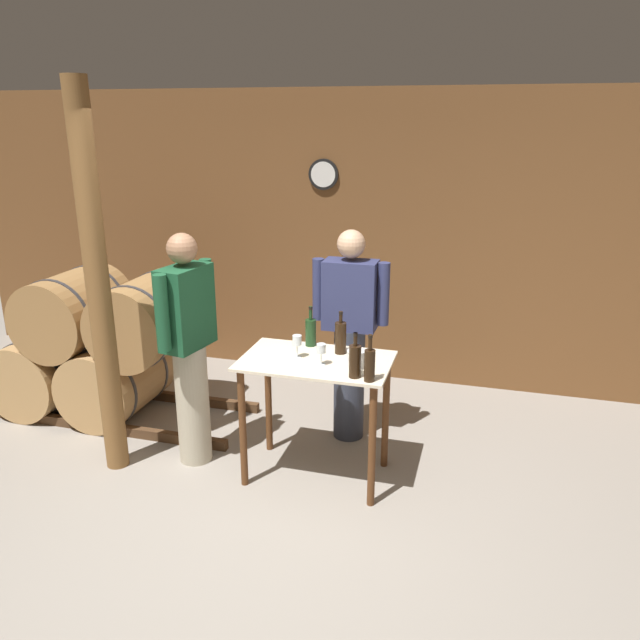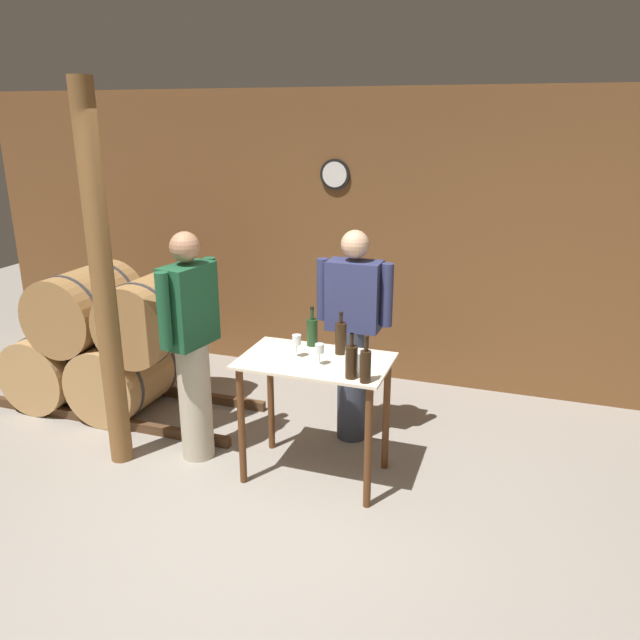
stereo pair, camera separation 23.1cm
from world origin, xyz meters
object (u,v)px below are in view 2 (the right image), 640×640
object	(u,v)px
wine_bottle_right	(366,365)
wine_glass_near_left	(296,341)
person_visitor_with_scarf	(191,343)
wine_glass_near_center	(320,349)
wine_bottle_left	(341,337)
wine_bottle_center	(351,361)
person_host	(354,333)
wine_bottle_far_left	(312,331)
wooden_post	(103,285)
ice_bucket	(354,360)

from	to	relation	value
wine_bottle_right	wine_glass_near_left	xyz separation A→B (m)	(-0.55, 0.25, 0.00)
person_visitor_with_scarf	wine_glass_near_center	bearing A→B (deg)	-2.62
wine_bottle_left	wine_glass_near_left	world-z (taller)	wine_bottle_left
wine_bottle_center	wine_glass_near_center	xyz separation A→B (m)	(-0.26, 0.14, -0.00)
person_visitor_with_scarf	wine_bottle_left	bearing A→B (deg)	10.49
person_host	person_visitor_with_scarf	bearing A→B (deg)	-146.81
wine_bottle_far_left	wine_bottle_center	distance (m)	0.63
wine_bottle_left	wine_glass_near_center	size ratio (longest dim) A/B	2.06
wine_glass_near_left	wine_bottle_left	bearing A→B (deg)	30.89
wine_bottle_left	wine_bottle_far_left	bearing A→B (deg)	159.85
person_visitor_with_scarf	wooden_post	bearing A→B (deg)	-156.16
wooden_post	wine_bottle_far_left	bearing A→B (deg)	21.03
wine_bottle_center	wine_glass_near_center	size ratio (longest dim) A/B	2.01
ice_bucket	wine_bottle_far_left	bearing A→B (deg)	142.30
wine_bottle_far_left	wine_glass_near_left	xyz separation A→B (m)	(-0.02, -0.25, 0.01)
wine_bottle_center	wooden_post	bearing A→B (deg)	-178.44
wine_bottle_center	wine_glass_near_center	distance (m)	0.29
wine_glass_near_left	ice_bucket	xyz separation A→B (m)	(0.43, -0.06, -0.06)
wine_bottle_right	wine_glass_near_left	size ratio (longest dim) A/B	1.91
wooden_post	wine_bottle_center	world-z (taller)	wooden_post
wine_bottle_far_left	wine_glass_near_center	xyz separation A→B (m)	(0.17, -0.33, 0.00)
wine_bottle_right	ice_bucket	distance (m)	0.23
wine_bottle_right	person_visitor_with_scarf	size ratio (longest dim) A/B	0.18
wine_glass_near_center	person_host	world-z (taller)	person_host
wine_glass_near_center	person_visitor_with_scarf	size ratio (longest dim) A/B	0.09
wine_bottle_center	ice_bucket	xyz separation A→B (m)	(-0.02, 0.16, -0.05)
ice_bucket	wine_bottle_right	bearing A→B (deg)	-56.73
wine_bottle_right	person_visitor_with_scarf	bearing A→B (deg)	170.81
wine_bottle_left	wine_bottle_center	size ratio (longest dim) A/B	1.03
wine_bottle_left	wine_glass_near_left	size ratio (longest dim) A/B	1.91
wine_bottle_far_left	person_host	bearing A→B (deg)	62.39
wine_glass_near_center	person_host	distance (m)	0.72
wooden_post	wine_bottle_far_left	xyz separation A→B (m)	(1.34, 0.52, -0.35)
wine_bottle_center	wine_glass_near_left	xyz separation A→B (m)	(-0.45, 0.22, 0.01)
wooden_post	wine_glass_near_left	distance (m)	1.39
wine_bottle_right	wooden_post	bearing A→B (deg)	-179.61
wine_bottle_far_left	wine_bottle_center	world-z (taller)	wine_bottle_center
wooden_post	person_visitor_with_scarf	size ratio (longest dim) A/B	1.58
wine_bottle_far_left	ice_bucket	distance (m)	0.51
wine_bottle_center	wine_bottle_left	bearing A→B (deg)	116.28
person_visitor_with_scarf	wine_bottle_center	bearing A→B (deg)	-8.33
wooden_post	wine_glass_near_center	bearing A→B (deg)	7.00
wine_bottle_far_left	ice_bucket	world-z (taller)	wine_bottle_far_left
wooden_post	ice_bucket	bearing A→B (deg)	6.65
wine_bottle_far_left	wine_bottle_right	size ratio (longest dim) A/B	0.96
ice_bucket	person_host	distance (m)	0.73
ice_bucket	wine_bottle_center	bearing A→B (deg)	-80.94
wine_bottle_left	wine_glass_near_center	xyz separation A→B (m)	(-0.07, -0.24, -0.01)
wine_bottle_far_left	wine_glass_near_left	distance (m)	0.25
wine_glass_near_center	ice_bucket	xyz separation A→B (m)	(0.23, 0.02, -0.05)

